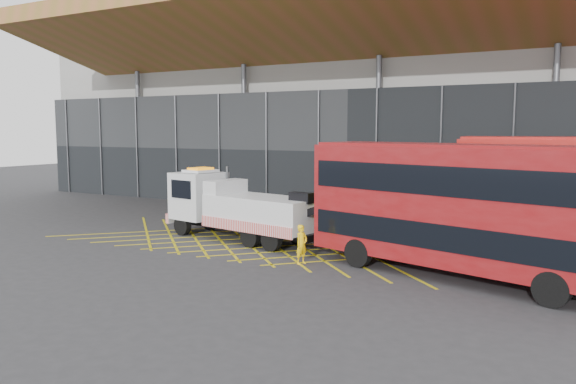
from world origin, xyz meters
The scene contains 6 objects.
ground_plane centered at (0.00, 0.00, 0.00)m, with size 120.00×120.00×0.00m, color #2D2D2F.
road_markings centered at (1.60, 0.00, 0.01)m, with size 19.96×7.16×0.01m.
construction_building centered at (1.92, 18.40, 8.98)m, with size 55.00×23.97×18.00m.
recovery_truck centered at (0.60, 0.54, 1.63)m, with size 10.14×4.02×3.52m.
bus_towed centered at (12.00, -1.68, 2.72)m, with size 12.33×5.83×4.91m.
worker centered at (5.79, -2.48, 0.80)m, with size 0.59×0.38×1.61m, color yellow.
Camera 1 is at (15.97, -22.33, 5.42)m, focal length 35.00 mm.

